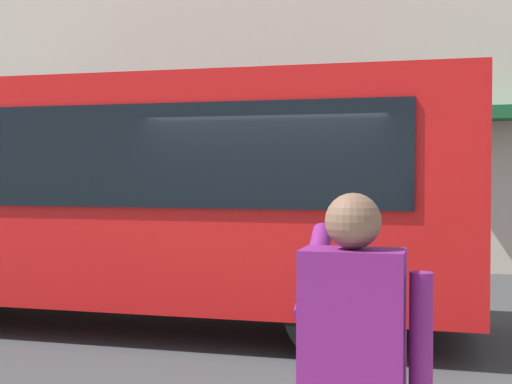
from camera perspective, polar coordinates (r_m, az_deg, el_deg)
ground_plane at (r=8.22m, az=1.75°, el=-11.96°), size 60.00×60.00×0.00m
red_bus at (r=9.26m, az=-11.47°, el=0.07°), size 9.05×2.54×3.08m
pedestrian_photographer at (r=2.91m, az=7.77°, el=-14.13°), size 0.53×0.52×1.70m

